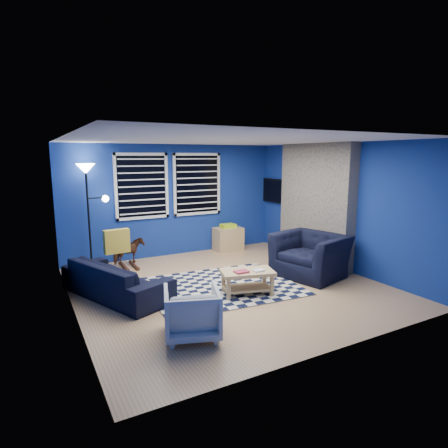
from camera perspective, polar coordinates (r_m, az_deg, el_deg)
name	(u,v)px	position (r m, az deg, el deg)	size (l,w,h in m)	color
floor	(228,286)	(6.61, 0.63, -9.48)	(5.00, 5.00, 0.00)	tan
ceiling	(228,140)	(6.23, 0.68, 12.71)	(5.00, 5.00, 0.00)	white
wall_back	(175,200)	(8.55, -7.54, 3.58)	(5.00, 5.00, 0.00)	navy
wall_left	(69,229)	(5.55, -22.52, -0.76)	(5.00, 5.00, 0.00)	navy
wall_right	(337,206)	(7.82, 16.90, 2.59)	(5.00, 5.00, 0.00)	navy
fireplace	(315,207)	(8.08, 13.66, 2.61)	(0.65, 2.00, 2.50)	gray
window_left	(142,186)	(8.24, -12.39, 5.63)	(1.17, 0.06, 1.42)	black
window_right	(197,184)	(8.69, -4.10, 6.07)	(1.17, 0.06, 1.42)	black
tv	(276,191)	(9.27, 7.90, 5.02)	(0.07, 1.00, 0.58)	black
rug	(222,286)	(6.60, -0.34, -9.45)	(2.50, 2.00, 0.02)	black
sofa	(116,279)	(6.33, -16.12, -8.02)	(0.79, 2.01, 0.59)	black
armchair_big	(310,255)	(7.25, 13.00, -4.66)	(1.07, 1.23, 0.80)	black
armchair_bent	(192,312)	(4.82, -4.91, -13.27)	(0.68, 0.70, 0.63)	gray
rocking_horse	(129,252)	(7.83, -14.34, -4.10)	(0.63, 0.29, 0.53)	#472A17
coffee_table	(247,277)	(6.17, 3.58, -8.08)	(0.95, 0.70, 0.43)	tan
cabinet	(228,238)	(9.01, 0.62, -2.22)	(0.66, 0.44, 0.64)	tan
floor_lamp	(88,183)	(7.78, -20.04, 5.86)	(0.57, 0.35, 2.10)	black
throw_pillow	(117,241)	(6.71, -16.03, -2.55)	(0.43, 0.13, 0.41)	gold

